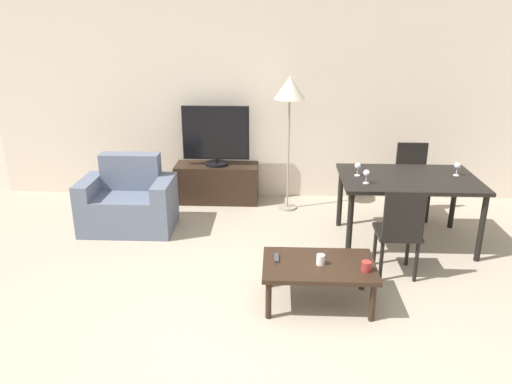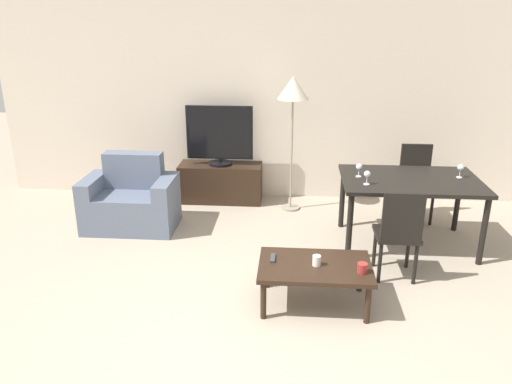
{
  "view_description": "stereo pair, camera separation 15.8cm",
  "coord_description": "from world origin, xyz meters",
  "px_view_note": "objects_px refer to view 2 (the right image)",
  "views": [
    {
      "loc": [
        0.23,
        -3.16,
        2.39
      ],
      "look_at": [
        0.01,
        1.69,
        0.65
      ],
      "focal_mm": 35.0,
      "sensor_mm": 36.0,
      "label": 1
    },
    {
      "loc": [
        0.39,
        -3.15,
        2.39
      ],
      "look_at": [
        0.01,
        1.69,
        0.65
      ],
      "focal_mm": 35.0,
      "sensor_mm": 36.0,
      "label": 2
    }
  ],
  "objects_px": {
    "tv": "(220,136)",
    "coffee_table": "(315,269)",
    "dining_chair_near": "(399,231)",
    "remote_primary": "(273,258)",
    "floor_lamp": "(293,93)",
    "cup_colored_far": "(317,261)",
    "cup_white_near": "(362,268)",
    "tv_stand": "(221,183)",
    "armchair": "(131,202)",
    "wine_glass_right": "(461,168)",
    "wine_glass_left": "(359,168)",
    "dining_table": "(410,186)",
    "dining_chair_far": "(416,179)",
    "wine_glass_center": "(367,175)"
  },
  "relations": [
    {
      "from": "cup_colored_far",
      "to": "wine_glass_left",
      "type": "height_order",
      "value": "wine_glass_left"
    },
    {
      "from": "cup_white_near",
      "to": "armchair",
      "type": "bearing_deg",
      "value": 146.45
    },
    {
      "from": "wine_glass_right",
      "to": "armchair",
      "type": "bearing_deg",
      "value": 177.4
    },
    {
      "from": "floor_lamp",
      "to": "coffee_table",
      "type": "bearing_deg",
      "value": -84.11
    },
    {
      "from": "dining_chair_near",
      "to": "tv_stand",
      "type": "bearing_deg",
      "value": 134.59
    },
    {
      "from": "tv",
      "to": "coffee_table",
      "type": "bearing_deg",
      "value": -64.68
    },
    {
      "from": "coffee_table",
      "to": "wine_glass_center",
      "type": "distance_m",
      "value": 1.29
    },
    {
      "from": "floor_lamp",
      "to": "cup_colored_far",
      "type": "bearing_deg",
      "value": -83.89
    },
    {
      "from": "tv",
      "to": "coffee_table",
      "type": "xyz_separation_m",
      "value": [
        1.17,
        -2.47,
        -0.56
      ]
    },
    {
      "from": "tv_stand",
      "to": "tv",
      "type": "xyz_separation_m",
      "value": [
        -0.0,
        -0.0,
        0.64
      ]
    },
    {
      "from": "tv_stand",
      "to": "remote_primary",
      "type": "xyz_separation_m",
      "value": [
        0.8,
        -2.4,
        0.14
      ]
    },
    {
      "from": "armchair",
      "to": "cup_colored_far",
      "type": "xyz_separation_m",
      "value": [
        2.1,
        -1.54,
        0.12
      ]
    },
    {
      "from": "armchair",
      "to": "wine_glass_center",
      "type": "distance_m",
      "value": 2.72
    },
    {
      "from": "tv_stand",
      "to": "wine_glass_left",
      "type": "height_order",
      "value": "wine_glass_left"
    },
    {
      "from": "wine_glass_left",
      "to": "dining_chair_far",
      "type": "bearing_deg",
      "value": 44.16
    },
    {
      "from": "armchair",
      "to": "wine_glass_right",
      "type": "distance_m",
      "value": 3.68
    },
    {
      "from": "dining_table",
      "to": "wine_glass_left",
      "type": "relative_size",
      "value": 9.82
    },
    {
      "from": "floor_lamp",
      "to": "wine_glass_right",
      "type": "relative_size",
      "value": 11.59
    },
    {
      "from": "cup_white_near",
      "to": "tv_stand",
      "type": "bearing_deg",
      "value": 120.92
    },
    {
      "from": "tv",
      "to": "armchair",
      "type": "bearing_deg",
      "value": -134.23
    },
    {
      "from": "armchair",
      "to": "coffee_table",
      "type": "relative_size",
      "value": 1.09
    },
    {
      "from": "tv_stand",
      "to": "wine_glass_right",
      "type": "height_order",
      "value": "wine_glass_right"
    },
    {
      "from": "dining_chair_near",
      "to": "wine_glass_left",
      "type": "distance_m",
      "value": 0.93
    },
    {
      "from": "tv",
      "to": "dining_table",
      "type": "height_order",
      "value": "tv"
    },
    {
      "from": "dining_table",
      "to": "wine_glass_right",
      "type": "height_order",
      "value": "wine_glass_right"
    },
    {
      "from": "tv",
      "to": "floor_lamp",
      "type": "xyz_separation_m",
      "value": [
        0.94,
        -0.23,
        0.59
      ]
    },
    {
      "from": "dining_chair_near",
      "to": "remote_primary",
      "type": "distance_m",
      "value": 1.23
    },
    {
      "from": "remote_primary",
      "to": "wine_glass_left",
      "type": "bearing_deg",
      "value": 55.47
    },
    {
      "from": "armchair",
      "to": "wine_glass_right",
      "type": "bearing_deg",
      "value": -2.6
    },
    {
      "from": "dining_chair_far",
      "to": "cup_white_near",
      "type": "distance_m",
      "value": 2.37
    },
    {
      "from": "tv_stand",
      "to": "wine_glass_center",
      "type": "distance_m",
      "value": 2.3
    },
    {
      "from": "wine_glass_left",
      "to": "cup_white_near",
      "type": "bearing_deg",
      "value": -94.39
    },
    {
      "from": "armchair",
      "to": "dining_chair_near",
      "type": "xyz_separation_m",
      "value": [
        2.87,
        -1.03,
        0.19
      ]
    },
    {
      "from": "coffee_table",
      "to": "cup_white_near",
      "type": "distance_m",
      "value": 0.4
    },
    {
      "from": "dining_table",
      "to": "cup_colored_far",
      "type": "height_order",
      "value": "dining_table"
    },
    {
      "from": "wine_glass_left",
      "to": "tv_stand",
      "type": "bearing_deg",
      "value": 144.91
    },
    {
      "from": "tv_stand",
      "to": "remote_primary",
      "type": "height_order",
      "value": "tv_stand"
    },
    {
      "from": "dining_chair_far",
      "to": "floor_lamp",
      "type": "xyz_separation_m",
      "value": [
        -1.51,
        0.16,
        0.99
      ]
    },
    {
      "from": "dining_table",
      "to": "remote_primary",
      "type": "bearing_deg",
      "value": -138.91
    },
    {
      "from": "tv_stand",
      "to": "cup_white_near",
      "type": "bearing_deg",
      "value": -59.08
    },
    {
      "from": "armchair",
      "to": "cup_white_near",
      "type": "height_order",
      "value": "armchair"
    },
    {
      "from": "floor_lamp",
      "to": "wine_glass_right",
      "type": "xyz_separation_m",
      "value": [
        1.78,
        -0.88,
        -0.63
      ]
    },
    {
      "from": "coffee_table",
      "to": "dining_chair_near",
      "type": "xyz_separation_m",
      "value": [
        0.78,
        0.5,
        0.16
      ]
    },
    {
      "from": "wine_glass_center",
      "to": "remote_primary",
      "type": "bearing_deg",
      "value": -132.49
    },
    {
      "from": "floor_lamp",
      "to": "wine_glass_right",
      "type": "bearing_deg",
      "value": -26.36
    },
    {
      "from": "wine_glass_center",
      "to": "wine_glass_right",
      "type": "distance_m",
      "value": 1.05
    },
    {
      "from": "dining_chair_far",
      "to": "remote_primary",
      "type": "xyz_separation_m",
      "value": [
        -1.65,
        -2.01,
        -0.11
      ]
    },
    {
      "from": "tv",
      "to": "wine_glass_right",
      "type": "xyz_separation_m",
      "value": [
        2.72,
        -1.11,
        -0.04
      ]
    },
    {
      "from": "tv_stand",
      "to": "wine_glass_right",
      "type": "relative_size",
      "value": 7.46
    },
    {
      "from": "dining_chair_near",
      "to": "wine_glass_center",
      "type": "bearing_deg",
      "value": 113.33
    }
  ]
}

